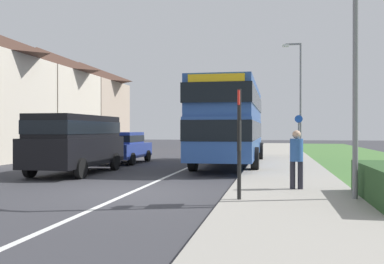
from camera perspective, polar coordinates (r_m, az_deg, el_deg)
The scene contains 12 objects.
ground_plane at distance 11.72m, azimuth -8.08°, elevation -7.97°, with size 120.00×120.00×0.00m, color #38383D.
lane_marking_centre at distance 19.41m, azimuth -0.34°, elevation -4.67°, with size 0.14×60.00×0.01m, color silver.
pavement_near_side at distance 17.05m, azimuth 12.34°, elevation -5.18°, with size 3.20×68.00×0.12m, color #9E998E.
double_decker_bus at distance 20.05m, azimuth 5.18°, elevation 1.60°, with size 2.80×10.39×3.70m.
parked_van_black at distance 16.97m, azimuth -15.19°, elevation -0.92°, with size 2.11×5.16×2.23m.
parked_car_blue at distance 21.79m, azimuth -9.17°, elevation -1.86°, with size 1.94×4.08×1.56m.
pedestrian_at_stop at distance 11.64m, azimuth 13.76°, elevation -3.20°, with size 0.34×0.34×1.67m.
bus_stop_sign at distance 9.67m, azimuth 6.31°, elevation -0.56°, with size 0.09×0.52×2.60m.
cycle_route_sign at distance 25.05m, azimuth 14.03°, elevation -0.30°, with size 0.44×0.08×2.52m.
street_lamp_near at distance 10.58m, azimuth 20.33°, elevation 12.20°, with size 1.14×0.20×6.66m.
street_lamp_mid at distance 26.83m, azimuth 14.04°, elevation 5.27°, with size 1.14×0.20×6.94m.
house_terrace_far_side at distance 31.34m, azimuth -19.99°, elevation 3.95°, with size 6.64×19.47×7.38m.
Camera 1 is at (3.78, -10.96, 1.68)m, focal length 40.02 mm.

